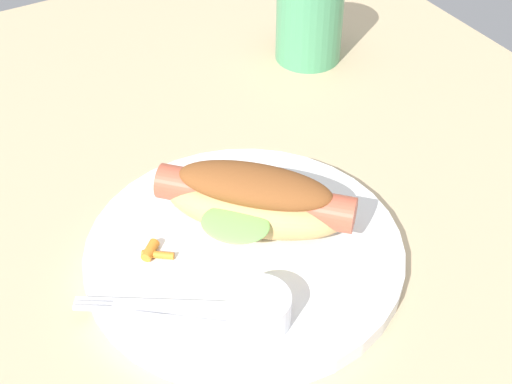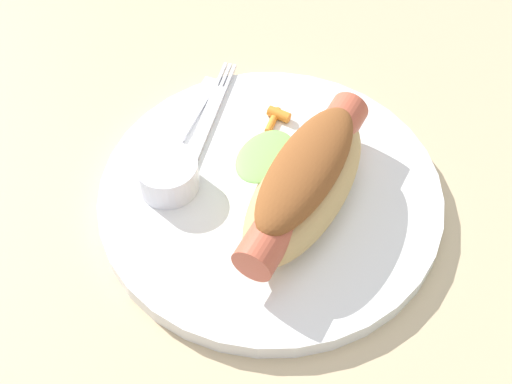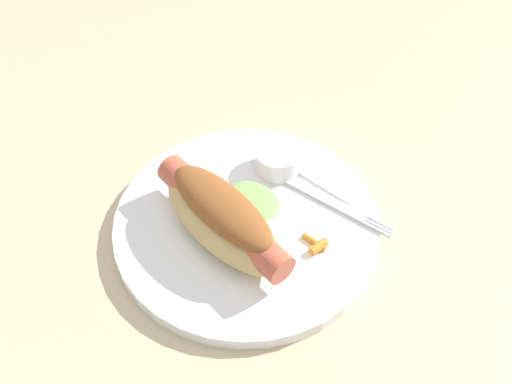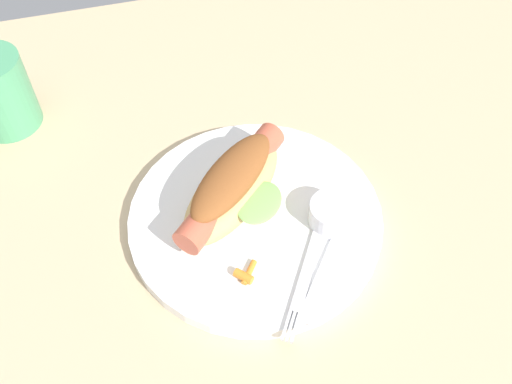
{
  "view_description": "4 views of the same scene",
  "coord_description": "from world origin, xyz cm",
  "px_view_note": "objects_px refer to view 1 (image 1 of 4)",
  "views": [
    {
      "loc": [
        38.94,
        -24.97,
        48.64
      ],
      "look_at": [
        -3.15,
        -0.37,
        6.31
      ],
      "focal_mm": 52.42,
      "sensor_mm": 36.0,
      "label": 1
    },
    {
      "loc": [
        10.44,
        32.14,
        48.52
      ],
      "look_at": [
        -0.32,
        -0.97,
        3.62
      ],
      "focal_mm": 50.69,
      "sensor_mm": 36.0,
      "label": 2
    },
    {
      "loc": [
        -44.45,
        -5.25,
        55.66
      ],
      "look_at": [
        -1.0,
        -3.21,
        5.24
      ],
      "focal_mm": 45.37,
      "sensor_mm": 36.0,
      "label": 3
    },
    {
      "loc": [
        -12.07,
        -38.98,
        53.82
      ],
      "look_at": [
        -1.82,
        -1.86,
        5.11
      ],
      "focal_mm": 40.62,
      "sensor_mm": 36.0,
      "label": 4
    }
  ],
  "objects_px": {
    "plate": "(244,253)",
    "knife": "(182,325)",
    "hot_dog": "(253,200)",
    "sauce_ramekin": "(259,309)",
    "carrot_garnish": "(153,252)",
    "fork": "(169,306)",
    "drinking_cup": "(309,21)"
  },
  "relations": [
    {
      "from": "sauce_ramekin",
      "to": "carrot_garnish",
      "type": "xyz_separation_m",
      "value": [
        -0.11,
        -0.04,
        -0.01
      ]
    },
    {
      "from": "plate",
      "to": "sauce_ramekin",
      "type": "distance_m",
      "value": 0.09
    },
    {
      "from": "sauce_ramekin",
      "to": "knife",
      "type": "xyz_separation_m",
      "value": [
        -0.03,
        -0.06,
        -0.01
      ]
    },
    {
      "from": "fork",
      "to": "hot_dog",
      "type": "bearing_deg",
      "value": -122.37
    },
    {
      "from": "plate",
      "to": "fork",
      "type": "xyz_separation_m",
      "value": [
        0.03,
        -0.09,
        0.01
      ]
    },
    {
      "from": "hot_dog",
      "to": "knife",
      "type": "height_order",
      "value": "hot_dog"
    },
    {
      "from": "knife",
      "to": "fork",
      "type": "bearing_deg",
      "value": -48.53
    },
    {
      "from": "sauce_ramekin",
      "to": "drinking_cup",
      "type": "height_order",
      "value": "drinking_cup"
    },
    {
      "from": "sauce_ramekin",
      "to": "knife",
      "type": "distance_m",
      "value": 0.06
    },
    {
      "from": "sauce_ramekin",
      "to": "knife",
      "type": "bearing_deg",
      "value": -114.85
    },
    {
      "from": "carrot_garnish",
      "to": "drinking_cup",
      "type": "relative_size",
      "value": 0.28
    },
    {
      "from": "knife",
      "to": "carrot_garnish",
      "type": "relative_size",
      "value": 4.77
    },
    {
      "from": "fork",
      "to": "drinking_cup",
      "type": "distance_m",
      "value": 0.44
    },
    {
      "from": "plate",
      "to": "hot_dog",
      "type": "relative_size",
      "value": 1.73
    },
    {
      "from": "knife",
      "to": "drinking_cup",
      "type": "height_order",
      "value": "drinking_cup"
    },
    {
      "from": "carrot_garnish",
      "to": "knife",
      "type": "bearing_deg",
      "value": -8.95
    },
    {
      "from": "hot_dog",
      "to": "drinking_cup",
      "type": "height_order",
      "value": "drinking_cup"
    },
    {
      "from": "plate",
      "to": "drinking_cup",
      "type": "distance_m",
      "value": 0.36
    },
    {
      "from": "plate",
      "to": "fork",
      "type": "bearing_deg",
      "value": -70.9
    },
    {
      "from": "fork",
      "to": "plate",
      "type": "bearing_deg",
      "value": -128.18
    },
    {
      "from": "carrot_garnish",
      "to": "sauce_ramekin",
      "type": "bearing_deg",
      "value": 21.49
    },
    {
      "from": "hot_dog",
      "to": "sauce_ramekin",
      "type": "xyz_separation_m",
      "value": [
        0.1,
        -0.05,
        -0.02
      ]
    },
    {
      "from": "plate",
      "to": "sauce_ramekin",
      "type": "relative_size",
      "value": 5.54
    },
    {
      "from": "knife",
      "to": "drinking_cup",
      "type": "relative_size",
      "value": 1.35
    },
    {
      "from": "plate",
      "to": "carrot_garnish",
      "type": "xyz_separation_m",
      "value": [
        -0.03,
        -0.07,
        0.01
      ]
    },
    {
      "from": "carrot_garnish",
      "to": "drinking_cup",
      "type": "height_order",
      "value": "drinking_cup"
    },
    {
      "from": "sauce_ramekin",
      "to": "knife",
      "type": "height_order",
      "value": "sauce_ramekin"
    },
    {
      "from": "plate",
      "to": "knife",
      "type": "height_order",
      "value": "knife"
    },
    {
      "from": "plate",
      "to": "hot_dog",
      "type": "xyz_separation_m",
      "value": [
        -0.02,
        0.02,
        0.04
      ]
    },
    {
      "from": "plate",
      "to": "knife",
      "type": "bearing_deg",
      "value": -58.93
    },
    {
      "from": "sauce_ramekin",
      "to": "fork",
      "type": "relative_size",
      "value": 0.39
    },
    {
      "from": "sauce_ramekin",
      "to": "fork",
      "type": "bearing_deg",
      "value": -130.07
    }
  ]
}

